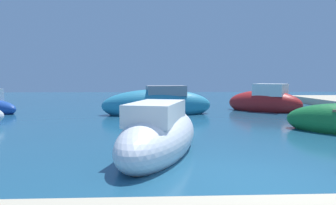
# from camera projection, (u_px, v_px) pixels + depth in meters

# --- Properties ---
(ground) EXTENTS (80.00, 80.00, 0.00)m
(ground) POSITION_uv_depth(u_px,v_px,m) (260.00, 182.00, 6.32)
(ground) COLOR #1E5170
(moored_boat_1) EXTENTS (4.75, 4.32, 2.07)m
(moored_boat_1) POSITION_uv_depth(u_px,v_px,m) (265.00, 102.00, 19.78)
(moored_boat_1) COLOR #B21E1E
(moored_boat_1) RESTS_ON ground
(moored_boat_3) EXTENTS (3.09, 5.71, 1.77)m
(moored_boat_3) POSITION_uv_depth(u_px,v_px,m) (160.00, 135.00, 8.79)
(moored_boat_3) COLOR white
(moored_boat_3) RESTS_ON ground
(moored_boat_5) EXTENTS (6.43, 2.80, 2.03)m
(moored_boat_5) POSITION_uv_depth(u_px,v_px,m) (158.00, 104.00, 18.08)
(moored_boat_5) COLOR teal
(moored_boat_5) RESTS_ON ground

